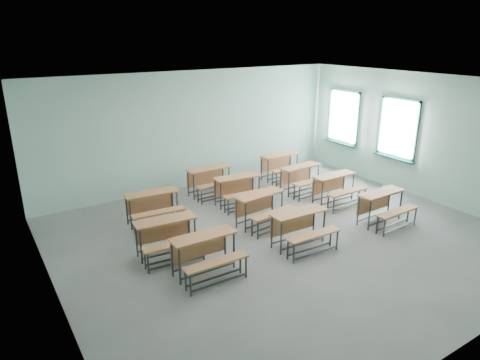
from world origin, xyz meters
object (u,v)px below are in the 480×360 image
object	(u,v)px
desk_unit_r0c0	(206,250)
desk_unit_r3c2	(282,163)
desk_unit_r0c1	(302,224)
desk_unit_r1c1	(263,205)
desk_unit_r1c2	(337,185)
desk_unit_r1c0	(168,233)
desk_unit_r2c2	(303,175)
desk_unit_r0c2	(384,203)
desk_unit_r3c1	(211,178)
desk_unit_r2c0	(153,204)
desk_unit_r2c1	(239,187)

from	to	relation	value
desk_unit_r0c0	desk_unit_r3c2	world-z (taller)	same
desk_unit_r0c1	desk_unit_r1c1	bearing A→B (deg)	94.51
desk_unit_r0c0	desk_unit_r1c2	bearing A→B (deg)	16.27
desk_unit_r1c0	desk_unit_r1c1	size ratio (longest dim) A/B	0.99
desk_unit_r1c2	desk_unit_r2c2	distance (m)	1.07
desk_unit_r0c2	desk_unit_r3c1	bearing A→B (deg)	121.14
desk_unit_r0c0	desk_unit_r1c0	distance (m)	1.04
desk_unit_r0c0	desk_unit_r1c0	world-z (taller)	same
desk_unit_r2c0	desk_unit_r3c1	bearing A→B (deg)	28.63
desk_unit_r0c1	desk_unit_r3c2	distance (m)	4.28
desk_unit_r0c0	desk_unit_r3c2	xyz separation A→B (m)	(4.43, 3.49, 0.00)
desk_unit_r0c0	desk_unit_r2c0	world-z (taller)	same
desk_unit_r0c0	desk_unit_r2c1	size ratio (longest dim) A/B	0.96
desk_unit_r0c1	desk_unit_r0c2	xyz separation A→B (m)	(2.30, -0.14, 0.00)
desk_unit_r2c0	desk_unit_r3c2	distance (m)	4.49
desk_unit_r2c2	desk_unit_r3c2	xyz separation A→B (m)	(0.23, 1.21, 0.00)
desk_unit_r0c2	desk_unit_r3c1	world-z (taller)	same
desk_unit_r3c1	desk_unit_r1c0	bearing A→B (deg)	-134.33
desk_unit_r1c0	desk_unit_r1c2	xyz separation A→B (m)	(4.71, 0.24, 0.00)
desk_unit_r0c2	desk_unit_r3c1	xyz separation A→B (m)	(-2.39, 3.71, 0.00)
desk_unit_r2c2	desk_unit_r0c1	bearing A→B (deg)	-134.11
desk_unit_r3c1	desk_unit_r0c2	bearing A→B (deg)	-58.31
desk_unit_r1c1	desk_unit_r0c1	bearing A→B (deg)	-93.51
desk_unit_r0c0	desk_unit_r1c1	world-z (taller)	same
desk_unit_r0c2	desk_unit_r2c0	world-z (taller)	same
desk_unit_r1c2	desk_unit_r0c2	bearing A→B (deg)	-90.81
desk_unit_r0c2	desk_unit_r0c1	bearing A→B (deg)	174.77
desk_unit_r0c2	desk_unit_r1c0	world-z (taller)	same
desk_unit_r2c2	desk_unit_r1c0	bearing A→B (deg)	-167.07
desk_unit_r1c2	desk_unit_r2c2	bearing A→B (deg)	101.48
desk_unit_r1c0	desk_unit_r2c1	xyz separation A→B (m)	(2.57, 1.46, 0.00)
desk_unit_r2c2	desk_unit_r3c2	world-z (taller)	same
desk_unit_r0c0	desk_unit_r3c1	distance (m)	4.01
desk_unit_r3c2	desk_unit_r1c0	bearing A→B (deg)	-152.23
desk_unit_r2c2	desk_unit_r0c0	bearing A→B (deg)	-154.51
desk_unit_r0c0	desk_unit_r3c2	size ratio (longest dim) A/B	1.01
desk_unit_r0c2	desk_unit_r2c2	world-z (taller)	same
desk_unit_r1c1	desk_unit_r2c2	world-z (taller)	same
desk_unit_r1c1	desk_unit_r2c1	world-z (taller)	same
desk_unit_r1c1	desk_unit_r2c2	distance (m)	2.42
desk_unit_r2c1	desk_unit_r2c0	bearing A→B (deg)	-177.50
desk_unit_r2c1	desk_unit_r2c2	xyz separation A→B (m)	(1.92, -0.17, 0.00)
desk_unit_r0c2	desk_unit_r3c2	bearing A→B (deg)	88.05
desk_unit_r0c1	desk_unit_r1c1	size ratio (longest dim) A/B	0.96
desk_unit_r0c1	desk_unit_r1c0	world-z (taller)	same
desk_unit_r0c0	desk_unit_r1c0	xyz separation A→B (m)	(-0.30, 1.00, 0.00)
desk_unit_r0c2	desk_unit_r2c2	xyz separation A→B (m)	(-0.21, 2.54, 0.00)
desk_unit_r2c2	desk_unit_r1c1	bearing A→B (deg)	-155.14
desk_unit_r1c2	desk_unit_r3c1	xyz separation A→B (m)	(-2.40, 2.22, 0.00)
desk_unit_r1c1	desk_unit_r3c2	distance (m)	3.33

